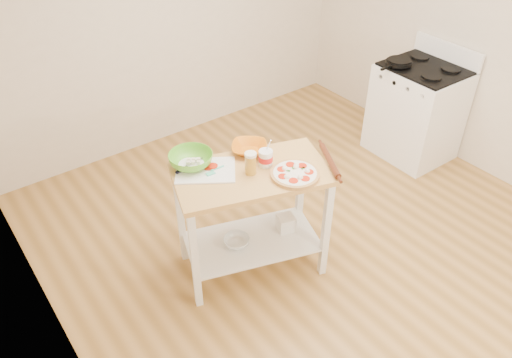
{
  "coord_description": "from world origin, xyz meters",
  "views": [
    {
      "loc": [
        -2.22,
        -2.08,
        2.88
      ],
      "look_at": [
        -0.51,
        0.21,
        0.76
      ],
      "focal_mm": 35.0,
      "sensor_mm": 36.0,
      "label": 1
    }
  ],
  "objects": [
    {
      "name": "shelf_glass_bowl",
      "position": [
        -0.72,
        0.18,
        0.29
      ],
      "size": [
        0.24,
        0.24,
        0.06
      ],
      "primitive_type": "imported",
      "rotation": [
        0.0,
        0.0,
        -0.24
      ],
      "color": "silver",
      "rests_on": "prep_island"
    },
    {
      "name": "orange_bowl",
      "position": [
        -0.46,
        0.35,
        0.93
      ],
      "size": [
        0.35,
        0.35,
        0.06
      ],
      "primitive_type": "imported",
      "rotation": [
        0.0,
        0.0,
        -0.69
      ],
      "color": "orange",
      "rests_on": "prep_island"
    },
    {
      "name": "spatula",
      "position": [
        -0.8,
        0.29,
        0.92
      ],
      "size": [
        0.15,
        0.05,
        0.01
      ],
      "rotation": [
        0.0,
        0.0,
        -0.04
      ],
      "color": "#4DD1B0",
      "rests_on": "cutting_board"
    },
    {
      "name": "beer_pint",
      "position": [
        -0.61,
        0.13,
        0.98
      ],
      "size": [
        0.08,
        0.08,
        0.16
      ],
      "color": "#BE8C2B",
      "rests_on": "prep_island"
    },
    {
      "name": "rolling_pin",
      "position": [
        -0.1,
        -0.1,
        0.92
      ],
      "size": [
        0.22,
        0.37,
        0.05
      ],
      "primitive_type": "cylinder",
      "rotation": [
        1.57,
        0.0,
        -0.47
      ],
      "color": "#582714",
      "rests_on": "prep_island"
    },
    {
      "name": "yogurt_tub",
      "position": [
        -0.47,
        0.15,
        0.96
      ],
      "size": [
        0.1,
        0.1,
        0.21
      ],
      "color": "white",
      "rests_on": "prep_island"
    },
    {
      "name": "knife",
      "position": [
        -0.93,
        0.43,
        0.92
      ],
      "size": [
        0.27,
        0.08,
        0.01
      ],
      "rotation": [
        0.0,
        0.0,
        0.16
      ],
      "color": "silver",
      "rests_on": "cutting_board"
    },
    {
      "name": "skillet",
      "position": [
        1.49,
        0.65,
        0.98
      ],
      "size": [
        0.39,
        0.24,
        0.03
      ],
      "rotation": [
        0.0,
        0.0,
        0.06
      ],
      "color": "black",
      "rests_on": "gas_stove"
    },
    {
      "name": "green_bowl",
      "position": [
        -0.89,
        0.45,
        0.95
      ],
      "size": [
        0.41,
        0.41,
        0.1
      ],
      "primitive_type": "imported",
      "rotation": [
        0.0,
        0.0,
        -0.47
      ],
      "color": "#5FB82D",
      "rests_on": "prep_island"
    },
    {
      "name": "room_shell",
      "position": [
        0.0,
        0.0,
        1.35
      ],
      "size": [
        4.04,
        4.54,
        2.74
      ],
      "color": "#AE8040",
      "rests_on": "ground"
    },
    {
      "name": "gas_stove",
      "position": [
        1.67,
        0.47,
        0.47
      ],
      "size": [
        0.65,
        0.76,
        1.11
      ],
      "rotation": [
        0.0,
        0.0,
        -0.02
      ],
      "color": "white",
      "rests_on": "ground"
    },
    {
      "name": "shelf_bin",
      "position": [
        -0.31,
        0.09,
        0.32
      ],
      "size": [
        0.16,
        0.16,
        0.12
      ],
      "primitive_type": "cube",
      "rotation": [
        0.0,
        0.0,
        -0.32
      ],
      "color": "white",
      "rests_on": "prep_island"
    },
    {
      "name": "prep_island",
      "position": [
        -0.6,
        0.14,
        0.64
      ],
      "size": [
        1.19,
        0.88,
        0.9
      ],
      "rotation": [
        0.0,
        0.0,
        -0.32
      ],
      "color": "tan",
      "rests_on": "ground"
    },
    {
      "name": "cutting_board",
      "position": [
        -0.84,
        0.34,
        0.91
      ],
      "size": [
        0.5,
        0.47,
        0.04
      ],
      "rotation": [
        0.0,
        0.0,
        -0.59
      ],
      "color": "white",
      "rests_on": "prep_island"
    },
    {
      "name": "pizza",
      "position": [
        -0.39,
        -0.07,
        0.92
      ],
      "size": [
        0.33,
        0.33,
        0.05
      ],
      "rotation": [
        0.0,
        0.0,
        0.05
      ],
      "color": "tan",
      "rests_on": "prep_island"
    }
  ]
}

